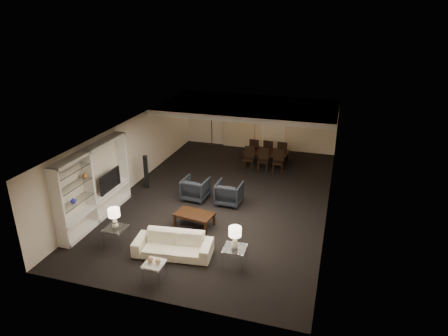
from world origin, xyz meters
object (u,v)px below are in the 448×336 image
table_lamp_left (114,218)px  vase_blue (73,200)px  armchair_left (196,189)px  chair_nr (278,162)px  dining_table (266,158)px  floor_lamp (212,126)px  chair_fm (269,150)px  side_table_left (117,236)px  pendant_light (256,119)px  chair_fl (255,149)px  television (107,180)px  chair_nm (263,160)px  marble_table (155,271)px  chair_fr (283,151)px  chair_nl (248,159)px  armchair_right (229,193)px  side_table_right (235,257)px  floor_speaker (146,172)px  table_lamp_right (235,238)px  sofa (173,245)px  vase_amber (85,175)px

table_lamp_left → vase_blue: vase_blue is taller
armchair_left → chair_nr: size_ratio=0.91×
dining_table → floor_lamp: size_ratio=0.95×
dining_table → chair_fm: bearing=93.7°
floor_lamp → side_table_left: bearing=-88.9°
pendant_light → side_table_left: pendant_light is taller
armchair_left → chair_fl: chair_fl is taller
television → chair_nm: television is taller
television → vase_blue: (-0.03, -1.67, 0.08)m
pendant_light → chair_fl: bearing=100.3°
marble_table → chair_fr: 8.99m
chair_nl → armchair_right: bearing=-85.7°
vase_blue → chair_fm: size_ratio=0.18×
table_lamp_left → floor_lamp: (-0.18, 8.90, 0.12)m
dining_table → side_table_left: bearing=-107.9°
side_table_right → floor_speaker: bearing=139.9°
side_table_left → vase_blue: size_ratio=3.32×
television → chair_nr: bearing=-45.0°
side_table_left → marble_table: bearing=-32.9°
pendant_light → table_lamp_right: pendant_light is taller
table_lamp_left → chair_nl: size_ratio=0.63×
armchair_left → chair_nm: size_ratio=0.91×
chair_fr → sofa: bearing=82.9°
side_table_left → floor_lamp: (-0.18, 8.90, 0.68)m
table_lamp_left → chair_fl: (2.20, 7.72, -0.36)m
floor_speaker → chair_fl: bearing=36.9°
side_table_right → table_lamp_left: bearing=180.0°
dining_table → chair_fl: (-0.60, 0.65, 0.15)m
floor_lamp → side_table_right: bearing=-68.1°
sofa → marble_table: size_ratio=4.37×
marble_table → sofa: bearing=90.0°
armchair_left → chair_nl: chair_nl is taller
pendant_light → chair_nr: pendant_light is taller
pendant_light → chair_fm: pendant_light is taller
marble_table → chair_fl: chair_fl is taller
chair_fl → vase_blue: bearing=71.6°
sofa → floor_speaker: floor_speaker is taller
floor_lamp → television: bearing=-98.8°
armchair_right → marble_table: armchair_right is taller
armchair_left → dining_table: armchair_left is taller
vase_blue → chair_fr: bearing=58.4°
armchair_right → chair_fm: chair_fm is taller
table_lamp_left → chair_nm: (2.80, 6.42, -0.36)m
pendant_light → television: 6.59m
table_lamp_right → vase_blue: vase_blue is taller
chair_nl → vase_amber: bearing=-119.1°
chair_nl → chair_fl: same height
television → dining_table: bearing=-37.4°
chair_nm → chair_fm: same height
side_table_right → chair_fm: (-0.60, 7.72, 0.20)m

